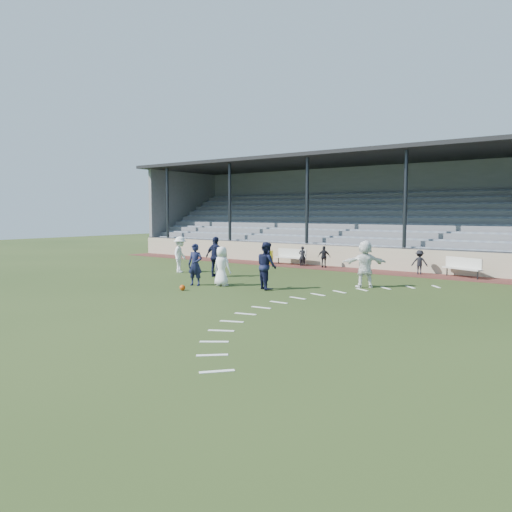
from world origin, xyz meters
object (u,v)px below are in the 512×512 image
Objects in this scene: football at (182,288)px; bench_right at (463,266)px; bench_left at (291,255)px; player_white_lead at (222,266)px; trash_bin at (269,257)px; player_navy_lead at (195,265)px.

bench_right is at bearing 53.66° from football.
bench_left reaches higher than football.
bench_right is at bearing -133.01° from player_white_lead.
football is at bearing 73.63° from player_white_lead.
trash_bin is at bearing -155.26° from bench_right.
player_white_lead is at bearing -67.24° from trash_bin.
player_white_lead is (-7.53, -8.95, 0.26)m from bench_right.
bench_right is 11.69m from player_white_lead.
player_navy_lead is at bearing -81.30° from bench_left.
player_navy_lead is (2.62, -9.19, 0.48)m from trash_bin.
trash_bin is 0.47× the size of player_white_lead.
player_navy_lead reaches higher than football.
football is at bearing -79.37° from bench_left.
bench_left is 9.19m from player_white_lead.
trash_bin is at bearing -70.18° from player_white_lead.
player_white_lead is at bearing -74.68° from bench_left.
bench_right is 1.11× the size of player_navy_lead.
trash_bin is (-1.41, -0.31, -0.17)m from bench_left.
football is 0.13× the size of player_navy_lead.
bench_right reaches higher than trash_bin.
football is (3.16, -10.51, -0.30)m from trash_bin.
bench_right is at bearing 1.59° from bench_left.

